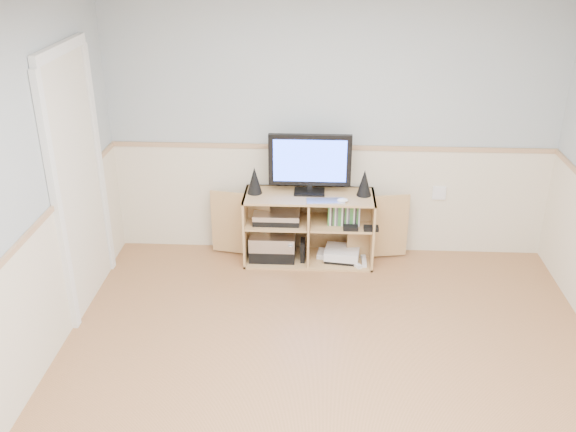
# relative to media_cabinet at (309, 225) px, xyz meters

# --- Properties ---
(room) EXTENTS (4.04, 4.54, 2.54)m
(room) POSITION_rel_media_cabinet_xyz_m (0.13, -1.93, 0.88)
(room) COLOR #B97C52
(room) RESTS_ON ground
(media_cabinet) EXTENTS (1.82, 0.44, 0.65)m
(media_cabinet) POSITION_rel_media_cabinet_xyz_m (0.00, 0.00, 0.00)
(media_cabinet) COLOR tan
(media_cabinet) RESTS_ON floor
(monitor) EXTENTS (0.73, 0.18, 0.55)m
(monitor) POSITION_rel_media_cabinet_xyz_m (-0.00, -0.01, 0.61)
(monitor) COLOR black
(monitor) RESTS_ON media_cabinet
(speaker_left) EXTENTS (0.13, 0.13, 0.25)m
(speaker_left) POSITION_rel_media_cabinet_xyz_m (-0.49, -0.03, 0.44)
(speaker_left) COLOR black
(speaker_left) RESTS_ON media_cabinet
(speaker_right) EXTENTS (0.13, 0.13, 0.24)m
(speaker_right) POSITION_rel_media_cabinet_xyz_m (0.48, -0.03, 0.44)
(speaker_right) COLOR black
(speaker_right) RESTS_ON media_cabinet
(keyboard) EXTENTS (0.34, 0.15, 0.01)m
(keyboard) POSITION_rel_media_cabinet_xyz_m (0.14, -0.19, 0.32)
(keyboard) COLOR silver
(keyboard) RESTS_ON media_cabinet
(mouse) EXTENTS (0.10, 0.07, 0.04)m
(mouse) POSITION_rel_media_cabinet_xyz_m (0.29, -0.19, 0.34)
(mouse) COLOR white
(mouse) RESTS_ON media_cabinet
(av_components) EXTENTS (0.51, 0.31, 0.47)m
(av_components) POSITION_rel_media_cabinet_xyz_m (-0.31, -0.05, -0.11)
(av_components) COLOR black
(av_components) RESTS_ON media_cabinet
(game_consoles) EXTENTS (0.46, 0.30, 0.11)m
(game_consoles) POSITION_rel_media_cabinet_xyz_m (0.30, -0.07, -0.26)
(game_consoles) COLOR white
(game_consoles) RESTS_ON media_cabinet
(game_cases) EXTENTS (0.28, 0.13, 0.19)m
(game_cases) POSITION_rel_media_cabinet_xyz_m (0.31, -0.07, 0.15)
(game_cases) COLOR #3F8C3F
(game_cases) RESTS_ON media_cabinet
(wall_outlet) EXTENTS (0.12, 0.03, 0.12)m
(wall_outlet) POSITION_rel_media_cabinet_xyz_m (1.19, 0.18, 0.27)
(wall_outlet) COLOR white
(wall_outlet) RESTS_ON wall_back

